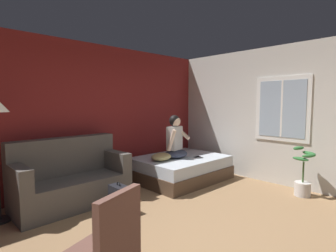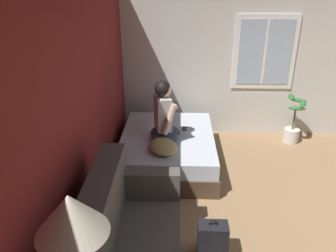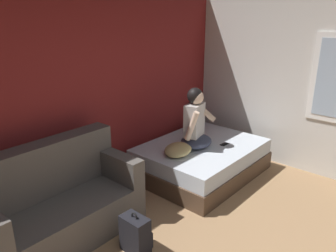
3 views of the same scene
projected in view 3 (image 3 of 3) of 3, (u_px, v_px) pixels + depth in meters
name	position (u px, v px, depth m)	size (l,w,h in m)	color
wall_back_accent	(54.00, 101.00, 3.90)	(10.88, 0.16, 2.70)	maroon
bed	(201.00, 159.00, 4.97)	(1.84, 1.41, 0.48)	#4C3828
couch	(58.00, 204.00, 3.52)	(1.71, 0.84, 1.04)	#514C47
person_seated	(196.00, 123.00, 4.72)	(0.61, 0.55, 0.88)	#383D51
backpack	(136.00, 235.00, 3.35)	(0.23, 0.30, 0.46)	black
throw_pillow	(178.00, 150.00, 4.53)	(0.48, 0.36, 0.14)	tan
cell_phone	(224.00, 144.00, 4.89)	(0.07, 0.14, 0.01)	black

